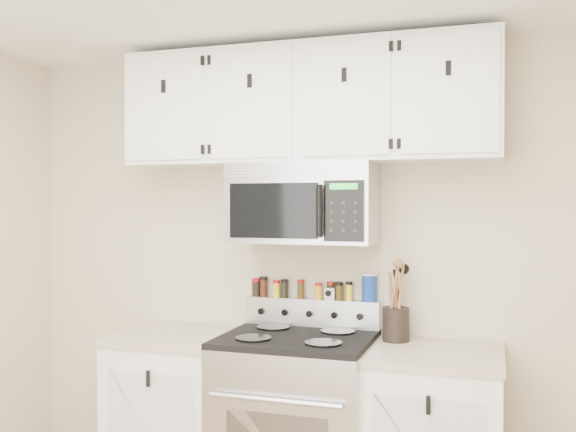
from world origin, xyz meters
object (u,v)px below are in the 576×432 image
at_px(microwave, 304,203).
at_px(utensil_crock, 396,321).
at_px(salt_canister, 369,287).
at_px(range, 297,426).

bearing_deg(microwave, utensil_crock, 4.76).
bearing_deg(salt_canister, utensil_crock, -35.87).
xyz_separation_m(range, salt_canister, (0.32, 0.28, 0.69)).
bearing_deg(utensil_crock, microwave, -175.24).
height_order(range, utensil_crock, utensil_crock).
bearing_deg(range, salt_canister, 41.33).
height_order(utensil_crock, salt_canister, utensil_crock).
distance_m(range, utensil_crock, 0.74).
relative_size(range, microwave, 1.45).
bearing_deg(microwave, range, -90.23).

